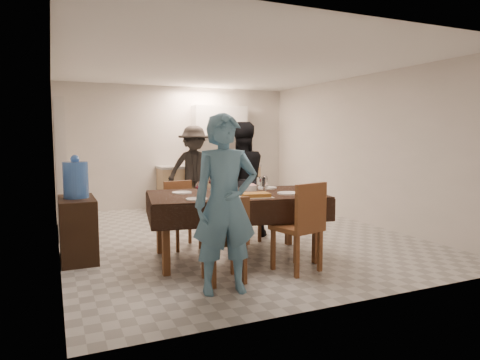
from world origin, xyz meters
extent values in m
cube|color=#BABBB5|center=(0.00, 0.00, 0.00)|extent=(5.00, 6.00, 0.02)
cube|color=white|center=(0.00, 0.00, 2.60)|extent=(5.00, 6.00, 0.02)
cube|color=beige|center=(0.00, 3.00, 1.30)|extent=(5.00, 0.02, 2.60)
cube|color=beige|center=(0.00, -3.00, 1.30)|extent=(5.00, 0.02, 2.60)
cube|color=beige|center=(-2.50, 0.00, 1.30)|extent=(0.02, 6.00, 2.60)
cube|color=beige|center=(2.50, 0.00, 1.30)|extent=(0.02, 6.00, 2.60)
cube|color=beige|center=(-2.42, 1.20, 1.05)|extent=(0.15, 1.40, 2.10)
cube|color=tan|center=(0.60, 2.68, 0.43)|extent=(2.20, 0.60, 0.86)
cube|color=#A9A8A4|center=(0.60, 2.68, 0.89)|extent=(2.24, 0.64, 0.05)
cube|color=white|center=(0.90, 2.82, 1.85)|extent=(1.20, 0.34, 0.70)
cube|color=black|center=(-0.45, -1.20, 0.81)|extent=(2.29, 1.56, 0.04)
cube|color=brown|center=(-0.45, -1.20, 0.39)|extent=(0.08, 0.08, 0.78)
cube|color=brown|center=(-0.90, -1.95, 0.45)|extent=(0.43, 0.43, 0.05)
cube|color=brown|center=(-0.90, -2.14, 0.70)|extent=(0.42, 0.05, 0.45)
cube|color=brown|center=(0.00, -1.95, 0.50)|extent=(0.57, 0.57, 0.06)
cube|color=brown|center=(0.00, -2.16, 0.78)|extent=(0.46, 0.16, 0.50)
cube|color=brown|center=(-0.90, -0.45, 0.45)|extent=(0.47, 0.47, 0.05)
cube|color=brown|center=(-0.90, -0.64, 0.69)|extent=(0.42, 0.10, 0.45)
cube|color=brown|center=(0.00, -0.45, 0.46)|extent=(0.50, 0.50, 0.05)
cube|color=brown|center=(0.00, -0.65, 0.71)|extent=(0.43, 0.13, 0.46)
cube|color=black|center=(-2.28, -0.47, 0.39)|extent=(0.42, 0.85, 0.78)
cylinder|color=#4176CF|center=(-2.28, -0.47, 1.01)|extent=(0.30, 0.30, 0.45)
cylinder|color=white|center=(-0.10, -1.25, 0.93)|extent=(0.13, 0.13, 0.20)
cube|color=#AC7E32|center=(-0.35, -1.58, 0.85)|extent=(0.43, 0.35, 0.05)
cylinder|color=white|center=(-0.15, -1.02, 0.86)|extent=(0.18, 0.18, 0.07)
cylinder|color=white|center=(-0.50, -0.92, 0.85)|extent=(0.19, 0.19, 0.03)
cylinder|color=white|center=(-1.05, -1.50, 0.84)|extent=(0.24, 0.24, 0.01)
cylinder|color=white|center=(0.15, -1.50, 0.84)|extent=(0.28, 0.28, 0.02)
cylinder|color=white|center=(-1.05, -0.90, 0.84)|extent=(0.25, 0.25, 0.01)
cylinder|color=white|center=(0.15, -0.90, 0.84)|extent=(0.28, 0.28, 0.02)
imported|color=white|center=(1.29, 2.68, 1.07)|extent=(0.57, 0.39, 0.31)
imported|color=teal|center=(-1.00, -2.25, 0.89)|extent=(0.70, 0.51, 1.77)
imported|color=black|center=(0.10, -0.15, 0.88)|extent=(0.89, 0.72, 1.76)
imported|color=black|center=(0.11, 2.23, 0.87)|extent=(1.13, 0.65, 1.75)
camera|label=1|loc=(-2.54, -6.09, 1.56)|focal=32.00mm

